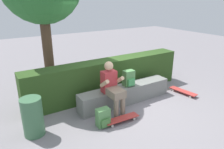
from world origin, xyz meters
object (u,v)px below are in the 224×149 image
Objects in this scene: skateboard_near_person at (122,119)px; backpack_on_ground at (103,118)px; trash_bin at (33,117)px; bench_main at (126,94)px; skateboard_beside_bench at (183,91)px; person_skater at (112,86)px; backpack_on_bench at (129,78)px.

backpack_on_ground is (-0.42, 0.08, 0.12)m from skateboard_near_person.
backpack_on_ground is 0.51× the size of trash_bin.
skateboard_near_person is at bearing -130.33° from bench_main.
trash_bin is (-4.03, 0.28, 0.32)m from skateboard_beside_bench.
backpack_on_ground is at bearing -138.77° from person_skater.
bench_main is 2.35m from trash_bin.
bench_main reaches higher than skateboard_near_person.
skateboard_beside_bench is at bearing 3.95° from backpack_on_ground.
backpack_on_bench is at bearing 164.72° from skateboard_beside_bench.
backpack_on_bench is at bearing 17.58° from person_skater.
bench_main is 2.13× the size of person_skater.
bench_main is at bearing 49.67° from skateboard_near_person.
trash_bin is at bearing 160.41° from backpack_on_ground.
person_skater is 1.47× the size of skateboard_beside_bench.
backpack_on_bench is at bearing 3.82° from trash_bin.
backpack_on_ground reaches higher than skateboard_beside_bench.
skateboard_near_person is 2.02× the size of backpack_on_ground.
person_skater is 3.02× the size of backpack_on_bench.
person_skater is at bearing -1.16° from trash_bin.
skateboard_near_person is at bearing -97.81° from person_skater.
trash_bin reaches higher than backpack_on_ground.
person_skater reaches higher than backpack_on_bench.
person_skater is 0.80m from backpack_on_ground.
trash_bin is (-2.42, -0.16, -0.26)m from backpack_on_bench.
backpack_on_bench is (0.70, 0.71, 0.58)m from skateboard_near_person.
skateboard_near_person is at bearing -173.34° from skateboard_beside_bench.
skateboard_near_person is 0.44m from backpack_on_ground.
backpack_on_bench is at bearing 29.36° from backpack_on_ground.
person_skater is 1.82m from trash_bin.
trash_bin is at bearing -175.81° from bench_main.
backpack_on_ground is at bearing -148.24° from bench_main.
backpack_on_bench is (0.09, -0.01, 0.42)m from bench_main.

